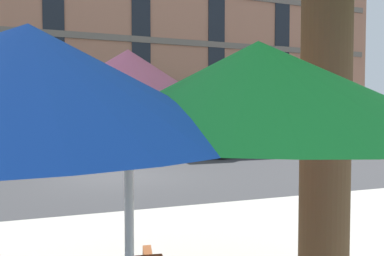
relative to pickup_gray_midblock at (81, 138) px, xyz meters
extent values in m
plane|color=#38383A|center=(1.06, -3.70, -1.03)|extent=(120.00, 120.00, 0.00)
cube|color=#9E998E|center=(1.06, 3.10, -0.97)|extent=(56.00, 3.60, 0.12)
cube|color=#A87056|center=(1.06, 11.30, 5.37)|extent=(38.16, 12.00, 12.80)
cube|color=#6B6056|center=(1.06, 5.26, 2.17)|extent=(37.40, 0.08, 0.36)
cube|color=#6B6056|center=(1.06, 5.26, 5.37)|extent=(37.40, 0.08, 0.36)
cube|color=black|center=(-1.32, 5.27, 5.77)|extent=(1.10, 0.06, 11.60)
cube|color=black|center=(3.45, 5.27, 5.77)|extent=(1.10, 0.06, 11.60)
cube|color=black|center=(8.22, 5.27, 5.77)|extent=(1.10, 0.06, 11.60)
cube|color=black|center=(12.99, 5.27, 5.77)|extent=(1.10, 0.06, 11.60)
cube|color=black|center=(17.76, 5.27, 5.77)|extent=(1.10, 0.06, 11.60)
cube|color=slate|center=(0.24, 0.00, -0.21)|extent=(5.10, 1.90, 0.96)
cube|color=slate|center=(-0.86, 0.00, 0.72)|extent=(1.90, 1.75, 0.90)
cube|color=slate|center=(2.71, 0.00, 0.45)|extent=(0.16, 1.75, 0.36)
cylinder|color=black|center=(1.82, 0.95, -0.69)|extent=(0.68, 0.22, 0.68)
cylinder|color=black|center=(1.82, -0.95, -0.69)|extent=(0.68, 0.22, 0.68)
cylinder|color=black|center=(-1.34, 0.95, -0.69)|extent=(0.68, 0.22, 0.68)
cylinder|color=black|center=(-1.34, -0.95, -0.69)|extent=(0.68, 0.22, 0.68)
cube|color=slate|center=(7.54, 0.00, -0.21)|extent=(5.10, 1.90, 0.96)
cube|color=slate|center=(6.44, 0.00, 0.72)|extent=(1.90, 1.75, 0.90)
cube|color=slate|center=(10.01, 0.00, 0.45)|extent=(0.16, 1.75, 0.36)
cylinder|color=black|center=(9.12, 0.95, -0.69)|extent=(0.68, 0.22, 0.68)
cylinder|color=black|center=(9.12, -0.95, -0.69)|extent=(0.68, 0.22, 0.68)
cylinder|color=black|center=(5.96, 0.95, -0.69)|extent=(0.68, 0.22, 0.68)
cylinder|color=black|center=(5.96, -0.95, -0.69)|extent=(0.68, 0.22, 0.68)
cube|color=black|center=(14.70, 0.00, -0.33)|extent=(4.40, 1.76, 0.80)
cube|color=black|center=(14.85, 0.00, 0.41)|extent=(2.30, 1.55, 0.68)
cube|color=black|center=(14.85, 0.00, 0.41)|extent=(2.32, 1.57, 0.32)
cylinder|color=black|center=(13.34, -0.88, -0.73)|extent=(0.60, 0.22, 0.60)
cylinder|color=black|center=(13.34, 0.88, -0.73)|extent=(0.60, 0.22, 0.60)
cylinder|color=black|center=(16.07, 0.88, -0.73)|extent=(0.60, 0.22, 0.60)
cylinder|color=#4C3823|center=(3.89, 3.09, -0.16)|extent=(0.32, 0.32, 1.73)
sphere|color=#2D702D|center=(3.67, 3.25, 1.62)|extent=(1.80, 1.80, 1.80)
sphere|color=#2D702D|center=(3.60, 3.02, 1.65)|extent=(2.39, 2.39, 2.39)
sphere|color=#2D702D|center=(3.83, 3.19, 1.59)|extent=(2.50, 2.50, 2.50)
cylinder|color=silver|center=(0.22, -12.70, 0.14)|extent=(0.06, 0.06, 2.34)
cone|color=#E5668C|center=(1.16, -12.70, 1.10)|extent=(1.65, 1.65, 0.43)
cone|color=orange|center=(0.69, -11.89, 1.10)|extent=(1.65, 1.65, 0.43)
cone|color=#662D9E|center=(-0.25, -11.89, 1.10)|extent=(1.65, 1.65, 0.43)
cone|color=blue|center=(-0.25, -13.51, 1.10)|extent=(1.65, 1.65, 0.43)
cone|color=green|center=(0.69, -13.51, 1.10)|extent=(1.65, 1.65, 0.43)
cone|color=#E5668C|center=(0.22, -12.70, 1.14)|extent=(1.58, 1.58, 0.51)
cylinder|color=#4C3823|center=(2.38, -11.91, 0.85)|extent=(0.52, 0.52, 3.76)
camera|label=1|loc=(-0.08, -14.89, 0.98)|focal=32.02mm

